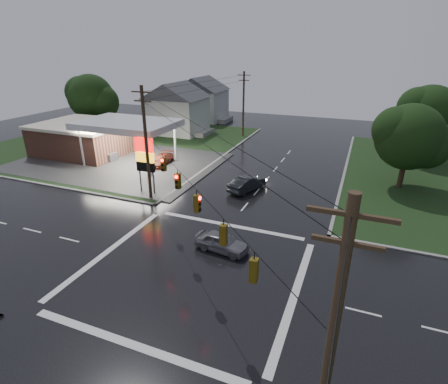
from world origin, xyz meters
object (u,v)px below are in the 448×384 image
at_px(pylon_sign, 145,156).
at_px(car_north, 247,183).
at_px(tree_nw_behind, 92,97).
at_px(car_pump, 161,160).
at_px(car_crossing, 222,242).
at_px(tree_ne_far, 430,114).
at_px(utility_pole_nw, 146,143).
at_px(house_near, 177,107).
at_px(utility_pole_n, 243,103).
at_px(tree_ne_near, 411,137).
at_px(utility_pole_se, 329,356).
at_px(house_far, 201,98).
at_px(gas_station, 91,136).

xyz_separation_m(pylon_sign, car_north, (9.38, 4.54, -3.23)).
xyz_separation_m(tree_nw_behind, car_pump, (19.77, -11.02, -5.49)).
bearing_deg(car_crossing, tree_ne_far, -21.06).
bearing_deg(utility_pole_nw, house_near, 113.37).
xyz_separation_m(pylon_sign, utility_pole_n, (1.00, 27.50, 1.46)).
height_order(tree_ne_near, car_north, tree_ne_near).
relative_size(pylon_sign, utility_pole_n, 0.57).
height_order(house_near, tree_nw_behind, tree_nw_behind).
xyz_separation_m(utility_pole_se, car_crossing, (-8.63, 12.58, -5.01)).
xyz_separation_m(house_far, tree_ne_far, (39.10, -14.01, 1.77)).
relative_size(utility_pole_n, tree_nw_behind, 1.05).
bearing_deg(house_near, car_north, -46.58).
xyz_separation_m(utility_pole_se, house_far, (-31.45, 57.50, -1.32)).
relative_size(pylon_sign, car_pump, 1.26).
distance_m(tree_ne_far, car_crossing, 35.37).
height_order(tree_nw_behind, tree_ne_near, tree_nw_behind).
relative_size(pylon_sign, utility_pole_nw, 0.55).
bearing_deg(utility_pole_se, car_north, 113.39).
distance_m(pylon_sign, car_crossing, 13.98).
bearing_deg(tree_nw_behind, utility_pole_se, -42.34).
xyz_separation_m(gas_station, car_crossing, (26.55, -16.62, -1.84)).
xyz_separation_m(pylon_sign, car_pump, (-3.57, 8.47, -3.32)).
bearing_deg(car_crossing, house_far, 33.63).
distance_m(tree_nw_behind, car_north, 36.38).
bearing_deg(pylon_sign, house_near, 112.28).
height_order(tree_ne_near, car_pump, tree_ne_near).
xyz_separation_m(tree_nw_behind, car_crossing, (34.72, -26.92, -5.47)).
distance_m(utility_pole_se, house_near, 54.77).
relative_size(car_crossing, car_pump, 0.87).
xyz_separation_m(pylon_sign, utility_pole_se, (20.00, -20.00, 1.71)).
height_order(utility_pole_nw, utility_pole_se, same).
height_order(car_north, car_crossing, car_north).
relative_size(utility_pole_se, tree_ne_near, 1.22).
xyz_separation_m(pylon_sign, utility_pole_nw, (1.00, -1.00, 1.71)).
bearing_deg(utility_pole_n, tree_nw_behind, -161.79).
height_order(car_crossing, car_pump, car_crossing).
bearing_deg(utility_pole_n, car_pump, -103.50).
xyz_separation_m(utility_pole_se, house_near, (-30.45, 45.50, -1.32)).
distance_m(utility_pole_se, house_far, 65.55).
distance_m(gas_station, car_crossing, 31.38).
distance_m(house_far, car_north, 39.16).
bearing_deg(car_crossing, gas_station, 64.65).
relative_size(utility_pole_nw, car_crossing, 2.65).
bearing_deg(tree_ne_near, utility_pole_se, -98.38).
distance_m(pylon_sign, tree_nw_behind, 30.49).
bearing_deg(utility_pole_n, utility_pole_se, -68.20).
bearing_deg(tree_ne_near, car_north, -155.51).
bearing_deg(utility_pole_se, tree_ne_far, 80.02).
relative_size(utility_pole_se, car_pump, 2.31).
bearing_deg(car_pump, car_crossing, -51.12).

